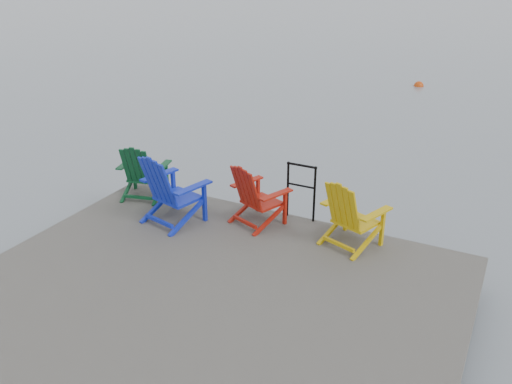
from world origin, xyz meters
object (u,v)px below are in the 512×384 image
at_px(handrail, 301,186).
at_px(chair_blue, 170,188).
at_px(chair_green, 142,171).
at_px(chair_red, 256,194).
at_px(chair_yellow, 351,213).
at_px(buoy_a, 419,86).

xyz_separation_m(handrail, chair_blue, (-1.70, -1.01, 0.02)).
xyz_separation_m(chair_green, chair_blue, (0.95, -0.54, 0.08)).
relative_size(handrail, chair_green, 0.94).
relative_size(handrail, chair_blue, 0.81).
bearing_deg(chair_red, handrail, 62.54).
relative_size(chair_green, chair_yellow, 0.95).
xyz_separation_m(chair_red, buoy_a, (-0.12, 12.85, -0.99)).
height_order(chair_blue, buoy_a, chair_blue).
bearing_deg(buoy_a, chair_green, -98.83).
distance_m(chair_red, chair_yellow, 1.48).
height_order(chair_green, chair_yellow, chair_yellow).
relative_size(chair_red, chair_yellow, 0.97).
bearing_deg(chair_red, chair_green, -158.48).
distance_m(chair_green, chair_blue, 1.10).
bearing_deg(buoy_a, handrail, -86.95).
bearing_deg(chair_green, chair_blue, -43.62).
bearing_deg(chair_yellow, chair_blue, -148.85).
xyz_separation_m(chair_blue, chair_yellow, (2.64, 0.54, -0.06)).
relative_size(chair_green, buoy_a, 2.80).
distance_m(chair_green, chair_yellow, 3.59).
relative_size(chair_green, chair_red, 0.99).
height_order(chair_green, buoy_a, chair_green).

